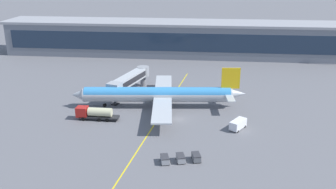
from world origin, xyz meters
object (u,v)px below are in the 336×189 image
Objects in this scene: fuel_tanker at (95,113)px; baggage_cart_2 at (196,157)px; main_airliner at (158,94)px; baggage_cart_1 at (181,158)px; crew_van at (238,124)px; baggage_cart_0 at (165,159)px.

fuel_tanker is 32.08m from baggage_cart_2.
fuel_tanker is (-14.98, -10.26, -1.96)m from main_airliner.
fuel_tanker is 30.07m from baggage_cart_1.
crew_van is 23.76m from baggage_cart_0.
crew_van is 1.82× the size of baggage_cart_0.
main_airliner is at bearing 111.72° from baggage_cart_2.
baggage_cart_0 and baggage_cart_2 have the same top height.
main_airliner is 24.26m from crew_van.
baggage_cart_0 and baggage_cart_1 have the same top height.
baggage_cart_2 is at bearing 14.04° from baggage_cart_0.
main_airliner is 16.22× the size of baggage_cart_0.
crew_van is (20.81, -12.22, -2.39)m from main_airliner.
baggage_cart_1 is at bearing -39.34° from fuel_tanker.
main_airliner is 30.85m from baggage_cart_2.
fuel_tanker reaches higher than crew_van.
main_airliner is 8.94× the size of crew_van.
baggage_cart_1 is (8.26, -29.31, -2.93)m from main_airliner.
baggage_cart_1 is (23.24, -19.05, -0.96)m from fuel_tanker.
crew_van is 1.82× the size of baggage_cart_1.
main_airliner reaches higher than crew_van.
baggage_cart_0 is at bearing -165.96° from baggage_cart_1.
fuel_tanker reaches higher than baggage_cart_0.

